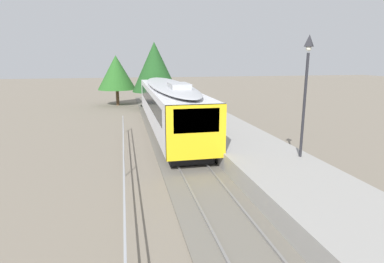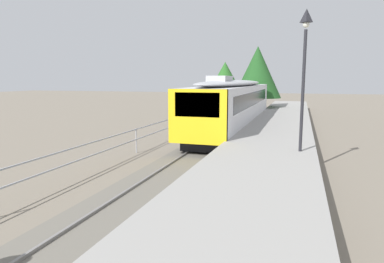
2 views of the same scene
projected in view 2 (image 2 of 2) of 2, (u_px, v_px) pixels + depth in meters
The scene contains 7 objects.
ground_plane at pixel (150, 149), 18.16m from camera, with size 160.00×160.00×0.00m, color slate.
track_rails at pixel (205, 152), 17.26m from camera, with size 3.20×60.00×0.14m.
commuter_train at pixel (234, 101), 24.20m from camera, with size 2.82×18.37×3.74m.
station_platform at pixel (271, 148), 16.22m from camera, with size 3.90×60.00×0.90m, color #999691.
platform_lamp_mid_platform at pixel (305, 54), 12.79m from camera, with size 0.34×0.34×5.35m.
tree_behind_carpark at pixel (257, 72), 34.74m from camera, with size 4.87×4.87×7.02m.
tree_behind_station_far at pixel (225, 79), 39.16m from camera, with size 4.30×4.30×5.68m.
Camera 2 is at (4.51, 5.70, 3.66)m, focal length 32.01 mm.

